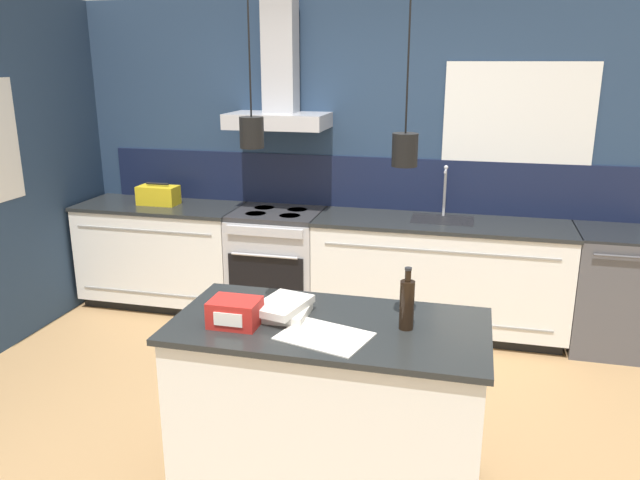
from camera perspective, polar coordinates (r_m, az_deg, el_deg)
name	(u,v)px	position (r m, az deg, el deg)	size (l,w,h in m)	color
ground_plane	(291,433)	(3.85, -2.71, -17.18)	(16.00, 16.00, 0.00)	#A87F51
wall_back	(354,155)	(5.22, 3.11, 7.80)	(5.60, 2.55, 2.60)	navy
counter_run_left	(164,254)	(5.68, -14.11, -1.24)	(1.41, 0.64, 0.91)	black
counter_run_sink	(439,276)	(5.05, 10.82, -3.22)	(1.97, 0.64, 1.32)	black
oven_range	(278,264)	(5.27, -3.90, -2.19)	(0.73, 0.66, 0.91)	#B5B5BA
dishwasher	(612,290)	(5.15, 25.11, -4.19)	(0.59, 0.65, 0.91)	#4C4C51
kitchen_island	(329,407)	(3.20, 0.81, -15.00)	(1.50, 0.76, 0.91)	black
bottle_on_island	(407,304)	(2.91, 7.95, -5.78)	(0.07, 0.07, 0.30)	black
book_stack	(284,308)	(3.05, -3.33, -6.27)	(0.26, 0.34, 0.08)	silver
red_supply_box	(235,312)	(2.97, -7.78, -6.58)	(0.23, 0.18, 0.13)	red
paper_pile	(325,336)	(2.85, 0.42, -8.78)	(0.45, 0.38, 0.01)	silver
yellow_toolbox	(158,195)	(5.55, -14.57, 3.99)	(0.34, 0.18, 0.19)	gold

